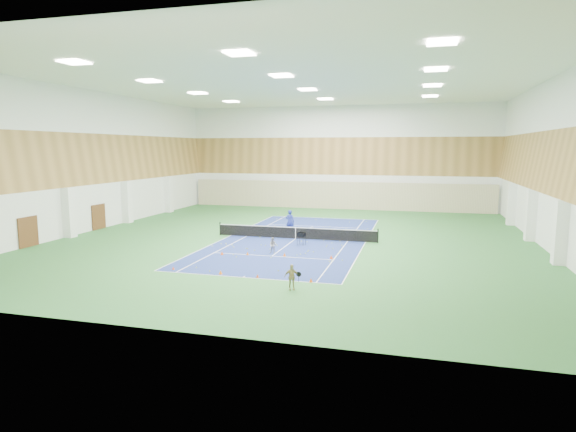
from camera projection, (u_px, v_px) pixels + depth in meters
The scene contains 22 objects.
ground at pixel (296, 239), 37.91m from camera, with size 40.00×40.00×0.00m, color #2C672F.
room_shell at pixel (296, 162), 37.08m from camera, with size 36.00×40.00×12.00m, color white, non-canonical shape.
wood_cladding at pixel (296, 136), 36.80m from camera, with size 36.00×40.00×8.00m, color #A0753B, non-canonical shape.
ceiling_light_grid at pixel (296, 84), 36.25m from camera, with size 21.40×25.40×0.06m, color white, non-canonical shape.
court_surface at pixel (296, 239), 37.91m from camera, with size 10.97×23.77×0.01m, color navy.
tennis_balls_scatter at pixel (296, 238), 37.91m from camera, with size 10.57×22.77×0.07m, color #BACD23, non-canonical shape.
tennis_net at pixel (296, 232), 37.84m from camera, with size 12.80×0.10×1.10m, color black, non-canonical shape.
back_curtain at pixel (337, 195), 56.58m from camera, with size 35.40×0.16×3.20m, color #C6B793.
door_left_a at pixel (28, 232), 34.72m from camera, with size 0.08×1.80×2.20m, color #593319.
door_left_b at pixel (99, 217), 42.37m from camera, with size 0.08×1.80×2.20m, color #593319.
coach at pixel (290, 221), 40.58m from camera, with size 0.71×0.47×1.94m, color navy.
child_court at pixel (273, 245), 32.75m from camera, with size 0.52×0.41×1.08m, color gray.
child_apron at pixel (291, 277), 24.19m from camera, with size 0.77×0.32×1.31m, color tan.
ball_cart at pixel (301, 239), 35.44m from camera, with size 0.55×0.55×0.96m, color black, non-canonical shape.
cone_svc_a at pixel (222, 253), 32.21m from camera, with size 0.22×0.22×0.24m, color #F94F0D.
cone_svc_b at pixel (248, 253), 32.13m from camera, with size 0.21×0.21×0.23m, color #DE610B.
cone_svc_c at pixel (285, 255), 31.75m from camera, with size 0.22×0.22×0.24m, color #E95D0C.
cone_svc_d at pixel (331, 257), 31.04m from camera, with size 0.22×0.22×0.24m, color #FF4B0D.
cone_base_a at pixel (173, 268), 28.28m from camera, with size 0.18×0.18×0.20m, color #E03F0B.
cone_base_b at pixel (221, 272), 27.23m from camera, with size 0.22×0.22×0.24m, color orange.
cone_base_c at pixel (257, 276), 26.50m from camera, with size 0.18×0.18×0.20m, color #E34B0B.
cone_base_d at pixel (311, 280), 25.61m from camera, with size 0.21×0.21×0.23m, color #FF5C0D.
Camera 1 is at (9.10, -36.17, 7.07)m, focal length 30.00 mm.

